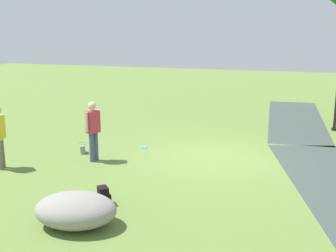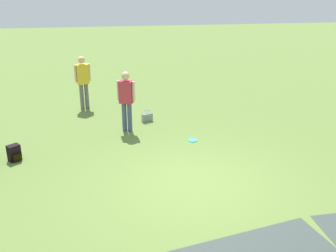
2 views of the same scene
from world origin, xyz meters
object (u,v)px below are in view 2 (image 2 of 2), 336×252
(woman_with_handbag, at_px, (126,97))
(backpack_by_boulder, at_px, (14,153))
(man_near_boulder, at_px, (83,79))
(frisbee_on_grass, at_px, (192,140))
(handbag_on_grass, at_px, (147,117))

(woman_with_handbag, relative_size, backpack_by_boulder, 4.30)
(woman_with_handbag, xyz_separation_m, man_near_boulder, (1.31, -2.12, 0.00))
(man_near_boulder, relative_size, frisbee_on_grass, 7.23)
(man_near_boulder, bearing_deg, frisbee_on_grass, 134.77)
(man_near_boulder, bearing_deg, backpack_by_boulder, 68.36)
(woman_with_handbag, bearing_deg, backpack_by_boulder, 29.00)
(handbag_on_grass, bearing_deg, woman_with_handbag, 47.30)
(backpack_by_boulder, relative_size, frisbee_on_grass, 1.68)
(handbag_on_grass, height_order, backpack_by_boulder, backpack_by_boulder)
(woman_with_handbag, relative_size, handbag_on_grass, 4.82)
(handbag_on_grass, xyz_separation_m, frisbee_on_grass, (-1.09, 1.59, -0.13))
(woman_with_handbag, height_order, backpack_by_boulder, woman_with_handbag)
(man_near_boulder, xyz_separation_m, handbag_on_grass, (-1.93, 1.45, -0.86))
(woman_with_handbag, bearing_deg, frisbee_on_grass, 151.52)
(woman_with_handbag, distance_m, handbag_on_grass, 1.25)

